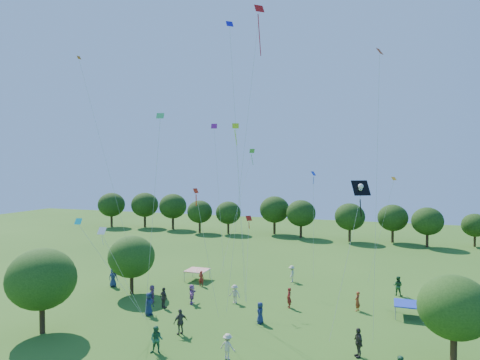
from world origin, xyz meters
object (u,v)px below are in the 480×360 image
pirate_kite (360,190)px  red_high_kite (254,66)px  tent_blue (409,304)px  near_tree_east (454,307)px  near_tree_west (42,279)px  near_tree_north (131,257)px  tent_red_stripe (197,270)px

pirate_kite → red_high_kite: (-7.85, 1.90, 8.98)m
tent_blue → near_tree_east: bearing=-75.5°
near_tree_east → pirate_kite: pirate_kite is taller
near_tree_west → red_high_kite: 21.81m
near_tree_west → red_high_kite: size_ratio=0.27×
near_tree_north → red_high_kite: (13.08, -3.54, 15.93)m
near_tree_west → tent_red_stripe: 17.37m
near_tree_west → near_tree_north: (0.74, 10.15, -0.41)m
pirate_kite → red_high_kite: size_ratio=0.43×
near_tree_north → near_tree_east: bearing=-13.4°
near_tree_east → tent_blue: bearing=104.5°
near_tree_west → pirate_kite: size_ratio=0.62×
near_tree_north → tent_red_stripe: size_ratio=2.48×
near_tree_west → tent_blue: size_ratio=2.77×
near_tree_north → near_tree_east: near_tree_east is taller
near_tree_east → red_high_kite: (-13.33, 2.74, 15.77)m
tent_blue → red_high_kite: bearing=-153.4°
near_tree_west → near_tree_east: size_ratio=1.10×
near_tree_west → tent_blue: near_tree_west is taller
near_tree_west → near_tree_east: 27.43m
tent_red_stripe → pirate_kite: pirate_kite is taller
near_tree_east → near_tree_west: bearing=-171.9°
tent_red_stripe → tent_blue: (20.49, -4.33, 0.00)m
near_tree_north → tent_blue: near_tree_north is taller
near_tree_west → near_tree_north: size_ratio=1.12×
tent_red_stripe → tent_blue: same height
pirate_kite → red_high_kite: red_high_kite is taller
near_tree_north → red_high_kite: red_high_kite is taller
tent_red_stripe → pirate_kite: 22.87m
pirate_kite → red_high_kite: bearing=166.4°
tent_red_stripe → tent_blue: 20.95m
tent_blue → pirate_kite: size_ratio=0.23×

